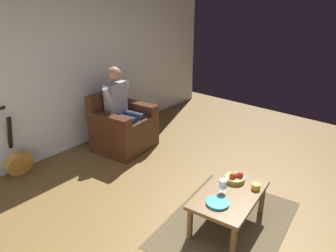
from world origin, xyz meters
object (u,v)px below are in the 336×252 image
(person_seated, at_px, (123,107))
(fruit_bowl, at_px, (235,178))
(decorative_dish, at_px, (218,203))
(coffee_table, at_px, (229,198))
(guitar, at_px, (19,161))
(candle_jar, at_px, (256,186))
(wine_glass_near, at_px, (223,184))
(armchair, at_px, (123,128))

(person_seated, distance_m, fruit_bowl, 2.15)
(decorative_dish, bearing_deg, coffee_table, -179.16)
(coffee_table, bearing_deg, guitar, -70.88)
(fruit_bowl, xyz_separation_m, candle_jar, (-0.00, 0.25, -0.01))
(wine_glass_near, distance_m, decorative_dish, 0.22)
(fruit_bowl, relative_size, decorative_dish, 0.95)
(armchair, distance_m, person_seated, 0.36)
(person_seated, height_order, fruit_bowl, person_seated)
(fruit_bowl, distance_m, candle_jar, 0.25)
(fruit_bowl, bearing_deg, wine_glass_near, 3.10)
(guitar, bearing_deg, coffee_table, 109.12)
(coffee_table, distance_m, candle_jar, 0.32)
(person_seated, xyz_separation_m, guitar, (1.47, -0.49, -0.48))
(guitar, distance_m, wine_glass_near, 2.77)
(decorative_dish, distance_m, candle_jar, 0.51)
(coffee_table, relative_size, guitar, 1.01)
(coffee_table, bearing_deg, fruit_bowl, -163.22)
(armchair, height_order, candle_jar, armchair)
(armchair, height_order, coffee_table, armchair)
(wine_glass_near, height_order, decorative_dish, wine_glass_near)
(person_seated, bearing_deg, candle_jar, 75.71)
(decorative_dish, xyz_separation_m, candle_jar, (-0.48, 0.17, 0.02))
(armchair, relative_size, decorative_dish, 3.91)
(decorative_dish, bearing_deg, candle_jar, 160.44)
(coffee_table, height_order, candle_jar, candle_jar)
(coffee_table, bearing_deg, decorative_dish, 0.84)
(armchair, xyz_separation_m, fruit_bowl, (0.30, 2.14, 0.10))
(guitar, height_order, fruit_bowl, guitar)
(wine_glass_near, xyz_separation_m, candle_jar, (-0.29, 0.23, -0.07))
(guitar, xyz_separation_m, wine_glass_near, (-0.88, 2.61, 0.28))
(coffee_table, distance_m, guitar, 2.83)
(guitar, xyz_separation_m, decorative_dish, (-0.69, 2.68, 0.19))
(wine_glass_near, distance_m, candle_jar, 0.38)
(armchair, relative_size, wine_glass_near, 5.92)
(coffee_table, height_order, decorative_dish, decorative_dish)
(person_seated, relative_size, decorative_dish, 5.54)
(decorative_dish, bearing_deg, armchair, -109.45)
(armchair, relative_size, candle_jar, 9.87)
(guitar, relative_size, decorative_dish, 4.16)
(wine_glass_near, height_order, fruit_bowl, wine_glass_near)
(person_seated, bearing_deg, guitar, -25.25)
(person_seated, xyz_separation_m, coffee_table, (0.55, 2.19, -0.35))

